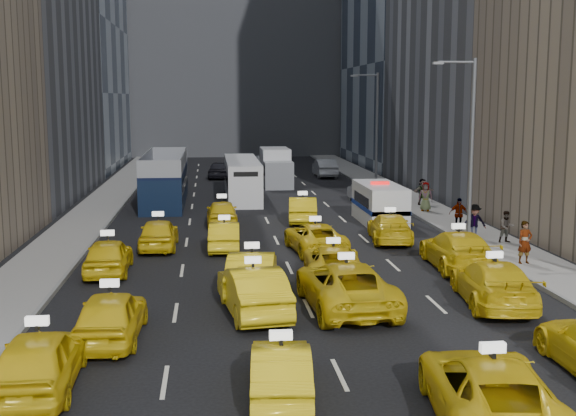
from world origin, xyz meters
name	(u,v)px	position (x,y,z in m)	size (l,w,h in m)	color
ground	(317,327)	(0.00, 0.00, 0.00)	(160.00, 160.00, 0.00)	black
sidewalk_west	(97,209)	(-10.50, 25.00, 0.07)	(3.00, 90.00, 0.15)	gray
sidewalk_east	(417,204)	(10.50, 25.00, 0.07)	(3.00, 90.00, 0.15)	gray
curb_west	(120,209)	(-9.05, 25.00, 0.09)	(0.15, 90.00, 0.18)	slate
curb_east	(396,204)	(9.05, 25.00, 0.09)	(0.15, 90.00, 0.18)	slate
streetlight_near	(469,144)	(9.18, 12.00, 4.92)	(2.15, 0.22, 9.00)	#595B60
streetlight_far	(375,127)	(9.18, 32.00, 4.92)	(2.15, 0.22, 9.00)	#595B60
taxi_0	(39,360)	(-7.50, -4.23, 0.78)	(1.84, 4.58, 1.56)	yellow
taxi_1	(281,370)	(-1.66, -5.23, 0.66)	(1.40, 4.02, 1.33)	yellow
taxi_2	(491,391)	(2.78, -7.19, 0.77)	(2.56, 5.55, 1.54)	yellow
taxi_4	(111,315)	(-6.26, -0.61, 0.76)	(1.80, 4.48, 1.53)	yellow
taxi_5	(253,290)	(-1.91, 1.58, 0.81)	(1.72, 4.92, 1.62)	yellow
taxi_6	(346,285)	(1.27, 1.84, 0.81)	(2.70, 5.85, 1.63)	yellow
taxi_7	(493,283)	(6.45, 1.76, 0.78)	(2.19, 5.38, 1.56)	yellow
taxi_8	(108,256)	(-7.47, 7.80, 0.74)	(1.74, 4.33, 1.47)	yellow
taxi_9	(252,272)	(-1.80, 4.14, 0.79)	(1.68, 4.81, 1.58)	yellow
taxi_10	(333,262)	(1.53, 5.93, 0.67)	(2.22, 4.82, 1.34)	yellow
taxi_11	(458,250)	(7.03, 7.10, 0.80)	(2.24, 5.52, 1.60)	yellow
taxi_12	(159,234)	(-5.76, 12.50, 0.74)	(1.74, 4.33, 1.48)	yellow
taxi_13	(224,236)	(-2.65, 11.95, 0.67)	(1.42, 4.06, 1.34)	yellow
taxi_14	(315,237)	(1.56, 11.12, 0.67)	(2.23, 4.84, 1.34)	yellow
taxi_15	(390,228)	(5.63, 13.10, 0.70)	(1.95, 4.81, 1.39)	yellow
taxi_16	(222,212)	(-2.64, 18.72, 0.72)	(1.70, 4.23, 1.44)	yellow
taxi_17	(303,209)	(2.01, 19.21, 0.74)	(1.56, 4.48, 1.48)	yellow
nypd_van	(380,204)	(6.37, 18.46, 1.09)	(2.43, 5.69, 2.40)	silver
double_decker	(165,179)	(-6.32, 27.70, 1.68)	(2.88, 11.68, 3.38)	black
city_bus	(242,179)	(-1.01, 29.63, 1.38)	(3.11, 10.94, 2.79)	silver
box_truck	(276,168)	(2.09, 37.01, 1.47)	(2.64, 6.68, 2.99)	silver
misc_car_0	(364,192)	(7.22, 26.64, 0.71)	(1.50, 4.31, 1.42)	#9A9CA1
misc_car_1	(166,176)	(-6.95, 38.73, 0.67)	(2.22, 4.82, 1.34)	black
misc_car_2	(263,164)	(1.84, 47.64, 0.83)	(2.33, 5.73, 1.66)	gray
misc_car_3	(220,170)	(-2.40, 42.80, 0.79)	(1.85, 4.61, 1.57)	black
misc_car_4	(325,168)	(7.11, 42.98, 0.81)	(1.72, 4.94, 1.63)	#9EA1A6
pedestrian_0	(525,242)	(9.98, 7.10, 1.07)	(0.67, 0.44, 1.83)	gray
pedestrian_1	(507,227)	(11.03, 11.50, 0.92)	(0.75, 0.41, 1.55)	gray
pedestrian_2	(474,222)	(9.80, 12.55, 1.02)	(1.13, 0.47, 1.74)	gray
pedestrian_3	(458,214)	(9.85, 15.04, 1.01)	(1.01, 0.46, 1.72)	gray
pedestrian_4	(426,197)	(10.04, 21.60, 1.05)	(0.88, 0.48, 1.80)	gray
pedestrian_5	(422,192)	(10.61, 24.18, 1.01)	(1.60, 0.46, 1.73)	gray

